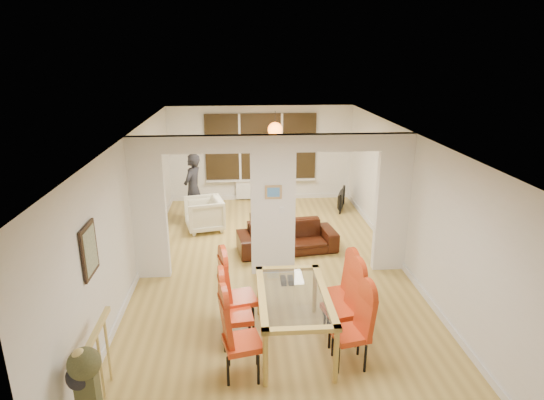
{
  "coord_description": "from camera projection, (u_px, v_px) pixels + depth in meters",
  "views": [
    {
      "loc": [
        -0.58,
        -7.72,
        3.94
      ],
      "look_at": [
        0.03,
        0.6,
        1.23
      ],
      "focal_mm": 30.0,
      "sensor_mm": 36.0,
      "label": 1
    }
  ],
  "objects": [
    {
      "name": "floor",
      "position": [
        273.0,
        271.0,
        8.58
      ],
      "size": [
        5.0,
        9.0,
        0.01
      ],
      "primitive_type": "cube",
      "color": "tan",
      "rests_on": "ground"
    },
    {
      "name": "room_walls",
      "position": [
        273.0,
        206.0,
        8.18
      ],
      "size": [
        5.0,
        9.0,
        2.6
      ],
      "primitive_type": null,
      "color": "silver",
      "rests_on": "floor"
    },
    {
      "name": "divider_wall",
      "position": [
        273.0,
        206.0,
        8.18
      ],
      "size": [
        5.0,
        0.18,
        2.6
      ],
      "primitive_type": "cube",
      "color": "white",
      "rests_on": "floor"
    },
    {
      "name": "bay_window_blinds",
      "position": [
        261.0,
        147.0,
        12.33
      ],
      "size": [
        3.0,
        0.08,
        1.8
      ],
      "primitive_type": "cube",
      "color": "black",
      "rests_on": "room_walls"
    },
    {
      "name": "radiator",
      "position": [
        261.0,
        190.0,
        12.66
      ],
      "size": [
        1.4,
        0.08,
        0.5
      ],
      "primitive_type": "cube",
      "color": "white",
      "rests_on": "floor"
    },
    {
      "name": "pendant_light",
      "position": [
        275.0,
        130.0,
        11.06
      ],
      "size": [
        0.36,
        0.36,
        0.36
      ],
      "primitive_type": "sphere",
      "color": "orange",
      "rests_on": "room_walls"
    },
    {
      "name": "stair_newel",
      "position": [
        99.0,
        362.0,
        5.22
      ],
      "size": [
        0.4,
        1.2,
        1.1
      ],
      "primitive_type": null,
      "color": "tan",
      "rests_on": "floor"
    },
    {
      "name": "wall_poster",
      "position": [
        89.0,
        250.0,
        5.64
      ],
      "size": [
        0.04,
        0.52,
        0.67
      ],
      "primitive_type": "cube",
      "color": "gray",
      "rests_on": "room_walls"
    },
    {
      "name": "pillar_photo",
      "position": [
        273.0,
        192.0,
        7.99
      ],
      "size": [
        0.3,
        0.03,
        0.25
      ],
      "primitive_type": "cube",
      "color": "#4C8CD8",
      "rests_on": "divider_wall"
    },
    {
      "name": "dining_table",
      "position": [
        293.0,
        319.0,
        6.32
      ],
      "size": [
        0.97,
        1.72,
        0.81
      ],
      "primitive_type": null,
      "color": "#B39342",
      "rests_on": "floor"
    },
    {
      "name": "dining_chair_la",
      "position": [
        243.0,
        337.0,
        5.66
      ],
      "size": [
        0.54,
        0.54,
        1.13
      ],
      "primitive_type": null,
      "rotation": [
        0.0,
        0.0,
        0.22
      ],
      "color": "#BD3413",
      "rests_on": "floor"
    },
    {
      "name": "dining_chair_lb",
      "position": [
        237.0,
        311.0,
        6.29
      ],
      "size": [
        0.47,
        0.47,
        1.06
      ],
      "primitive_type": null,
      "rotation": [
        0.0,
        0.0,
        0.13
      ],
      "color": "#BD3413",
      "rests_on": "floor"
    },
    {
      "name": "dining_chair_lc",
      "position": [
        239.0,
        293.0,
        6.66
      ],
      "size": [
        0.56,
        0.56,
        1.17
      ],
      "primitive_type": null,
      "rotation": [
        0.0,
        0.0,
        0.24
      ],
      "color": "#BD3413",
      "rests_on": "floor"
    },
    {
      "name": "dining_chair_ra",
      "position": [
        350.0,
        328.0,
        5.88
      ],
      "size": [
        0.51,
        0.51,
        1.08
      ],
      "primitive_type": null,
      "rotation": [
        0.0,
        0.0,
        0.21
      ],
      "color": "#BD3413",
      "rests_on": "floor"
    },
    {
      "name": "dining_chair_rb",
      "position": [
        341.0,
        305.0,
        6.37
      ],
      "size": [
        0.54,
        0.54,
        1.12
      ],
      "primitive_type": null,
      "rotation": [
        0.0,
        0.0,
        0.24
      ],
      "color": "#BD3413",
      "rests_on": "floor"
    },
    {
      "name": "dining_chair_rc",
      "position": [
        338.0,
        290.0,
        6.85
      ],
      "size": [
        0.5,
        0.5,
        1.05
      ],
      "primitive_type": null,
      "rotation": [
        0.0,
        0.0,
        0.22
      ],
      "color": "#BD3413",
      "rests_on": "floor"
    },
    {
      "name": "sofa",
      "position": [
        287.0,
        237.0,
        9.4
      ],
      "size": [
        2.12,
        1.07,
        0.59
      ],
      "primitive_type": "imported",
      "rotation": [
        0.0,
        0.0,
        0.14
      ],
      "color": "black",
      "rests_on": "floor"
    },
    {
      "name": "armchair",
      "position": [
        204.0,
        214.0,
        10.49
      ],
      "size": [
        0.99,
        1.01,
        0.76
      ],
      "primitive_type": "imported",
      "rotation": [
        0.0,
        0.0,
        -1.33
      ],
      "color": "#EAE5C6",
      "rests_on": "floor"
    },
    {
      "name": "person",
      "position": [
        193.0,
        188.0,
        10.87
      ],
      "size": [
        0.72,
        0.61,
        1.68
      ],
      "primitive_type": "imported",
      "rotation": [
        0.0,
        0.0,
        -1.97
      ],
      "color": "black",
      "rests_on": "floor"
    },
    {
      "name": "television",
      "position": [
        339.0,
        199.0,
        11.97
      ],
      "size": [
        0.9,
        0.41,
        0.52
      ],
      "primitive_type": "imported",
      "rotation": [
        0.0,
        0.0,
        1.24
      ],
      "color": "black",
      "rests_on": "floor"
    },
    {
      "name": "coffee_table",
      "position": [
        272.0,
        221.0,
        10.8
      ],
      "size": [
        1.18,
        0.77,
        0.25
      ],
      "primitive_type": null,
      "rotation": [
        0.0,
        0.0,
        -0.22
      ],
      "color": "#342511",
      "rests_on": "floor"
    },
    {
      "name": "bottle",
      "position": [
        270.0,
        210.0,
        10.76
      ],
      "size": [
        0.07,
        0.07,
        0.27
      ],
      "primitive_type": "cylinder",
      "color": "#143F19",
      "rests_on": "coffee_table"
    },
    {
      "name": "bowl",
      "position": [
        265.0,
        216.0,
        10.69
      ],
      "size": [
        0.21,
        0.21,
        0.05
      ],
      "primitive_type": "imported",
      "color": "#342511",
      "rests_on": "coffee_table"
    },
    {
      "name": "shoes",
      "position": [
        287.0,
        281.0,
        8.12
      ],
      "size": [
        0.23,
        0.25,
        0.09
      ],
      "primitive_type": null,
      "color": "black",
      "rests_on": "floor"
    }
  ]
}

